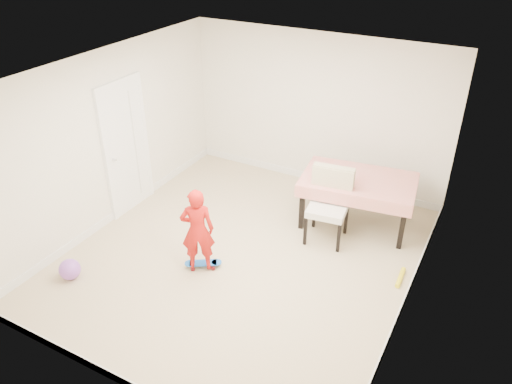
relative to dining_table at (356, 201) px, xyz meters
The scene contains 17 objects.
ground 1.93m from the dining_table, 125.84° to the right, with size 5.00×5.00×0.00m, color tan.
ceiling 2.89m from the dining_table, 125.84° to the right, with size 4.50×5.00×0.04m, color white.
wall_back 1.72m from the dining_table, 139.42° to the left, with size 4.50×0.04×2.60m, color silver.
wall_front 4.26m from the dining_table, 105.42° to the right, with size 4.50×0.04×2.60m, color silver.
wall_left 3.78m from the dining_table, 155.34° to the right, with size 0.04×5.00×2.60m, color silver.
wall_right 2.11m from the dining_table, 53.75° to the right, with size 0.04×5.00×2.60m, color silver.
door 3.61m from the dining_table, 159.69° to the right, with size 0.10×0.94×2.11m, color white.
baseboard_back 1.50m from the dining_table, 139.13° to the left, with size 4.50×0.02×0.12m, color white.
baseboard_front 4.18m from the dining_table, 105.38° to the right, with size 4.50×0.02×0.12m, color white.
baseboard_left 3.70m from the dining_table, 155.40° to the right, with size 0.02×5.00×0.12m, color white.
baseboard_right 1.93m from the dining_table, 53.51° to the right, with size 0.02×5.00×0.12m, color white.
dining_table is the anchor object (origin of this frame).
dining_chair 0.67m from the dining_table, 111.25° to the right, with size 0.59×0.67×1.09m, color silver, non-canonical shape.
skateboard 2.51m from the dining_table, 125.63° to the right, with size 0.50×0.18×0.08m, color blue, non-canonical shape.
child 2.55m from the dining_table, 125.21° to the right, with size 0.44×0.29×1.20m, color red.
balloon 4.18m from the dining_table, 133.21° to the right, with size 0.28×0.28×0.28m, color #9654CA.
foam_toy 1.45m from the dining_table, 45.77° to the right, with size 0.06×0.06×0.40m, color yellow.
Camera 1 is at (2.84, -4.86, 4.30)m, focal length 35.00 mm.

